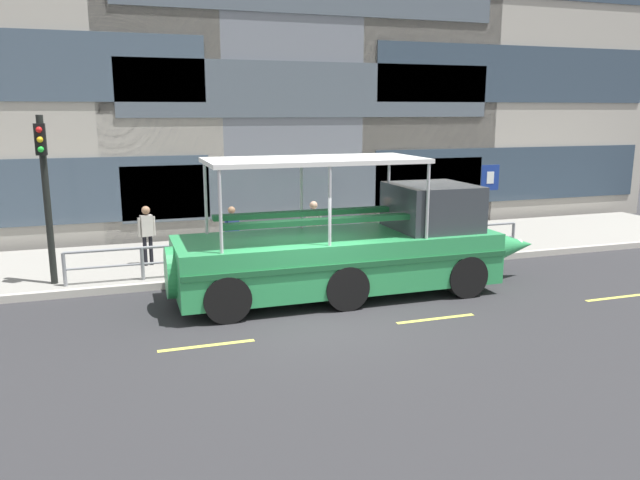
% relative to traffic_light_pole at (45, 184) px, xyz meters
% --- Properties ---
extents(ground_plane, '(120.00, 120.00, 0.00)m').
position_rel_traffic_light_pole_xyz_m(ground_plane, '(5.40, -3.73, -2.62)').
color(ground_plane, '#2B2B2D').
extents(sidewalk, '(32.00, 4.80, 0.18)m').
position_rel_traffic_light_pole_xyz_m(sidewalk, '(5.40, 1.87, -2.53)').
color(sidewalk, gray).
rests_on(sidewalk, ground_plane).
extents(curb_edge, '(32.00, 0.18, 0.18)m').
position_rel_traffic_light_pole_xyz_m(curb_edge, '(5.40, -0.62, -2.53)').
color(curb_edge, '#B2ADA3').
rests_on(curb_edge, ground_plane).
extents(lane_centreline, '(25.80, 0.12, 0.01)m').
position_rel_traffic_light_pole_xyz_m(lane_centreline, '(5.40, -4.71, -2.62)').
color(lane_centreline, '#DBD64C').
rests_on(lane_centreline, ground_plane).
extents(curb_guardrail, '(12.65, 0.09, 0.85)m').
position_rel_traffic_light_pole_xyz_m(curb_guardrail, '(6.55, -0.28, -1.87)').
color(curb_guardrail, gray).
rests_on(curb_guardrail, sidewalk).
extents(traffic_light_pole, '(0.24, 0.46, 4.02)m').
position_rel_traffic_light_pole_xyz_m(traffic_light_pole, '(0.00, 0.00, 0.00)').
color(traffic_light_pole, black).
rests_on(traffic_light_pole, sidewalk).
extents(parking_sign, '(0.60, 0.12, 2.53)m').
position_rel_traffic_light_pole_xyz_m(parking_sign, '(12.24, 0.24, -0.72)').
color(parking_sign, '#4C4F54').
rests_on(parking_sign, sidewalk).
extents(duck_tour_boat, '(9.37, 2.47, 3.26)m').
position_rel_traffic_light_pole_xyz_m(duck_tour_boat, '(6.96, -2.46, -1.53)').
color(duck_tour_boat, '#2D9351').
rests_on(duck_tour_boat, ground_plane).
extents(pedestrian_near_bow, '(0.32, 0.46, 1.77)m').
position_rel_traffic_light_pole_xyz_m(pedestrian_near_bow, '(10.20, 1.02, -1.37)').
color(pedestrian_near_bow, '#1E2338').
rests_on(pedestrian_near_bow, sidewalk).
extents(pedestrian_mid_left, '(0.38, 0.34, 1.64)m').
position_rel_traffic_light_pole_xyz_m(pedestrian_mid_left, '(6.77, 0.52, -1.45)').
color(pedestrian_mid_left, '#47423D').
rests_on(pedestrian_mid_left, sidewalk).
extents(pedestrian_mid_right, '(0.43, 0.22, 1.52)m').
position_rel_traffic_light_pole_xyz_m(pedestrian_mid_right, '(4.57, 1.11, -1.53)').
color(pedestrian_mid_right, black).
rests_on(pedestrian_mid_right, sidewalk).
extents(pedestrian_near_stern, '(0.46, 0.24, 1.62)m').
position_rel_traffic_light_pole_xyz_m(pedestrian_near_stern, '(2.28, 1.21, -1.46)').
color(pedestrian_near_stern, black).
rests_on(pedestrian_near_stern, sidewalk).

